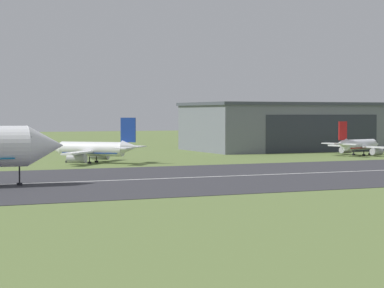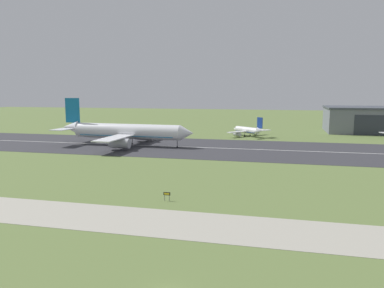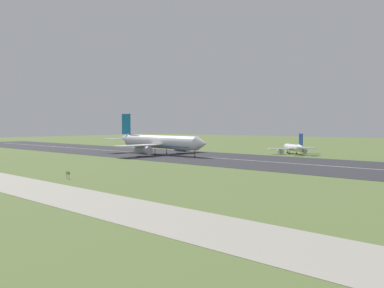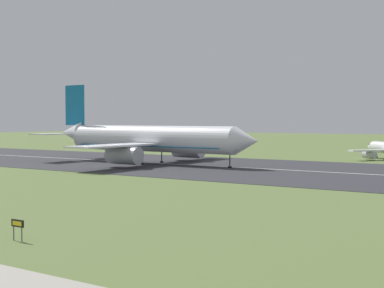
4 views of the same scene
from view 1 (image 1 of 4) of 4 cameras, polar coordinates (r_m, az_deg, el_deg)
name	(u,v)px [view 1 (image 1 of 4)]	position (r m, az deg, el deg)	size (l,w,h in m)	color
runway_strip	(189,178)	(127.62, -0.27, -2.59)	(501.15, 53.33, 0.06)	#333338
runway_centreline	(189,178)	(127.61, -0.27, -2.57)	(451.04, 0.70, 0.01)	silver
hangar_building	(293,126)	(226.35, 7.68, 1.35)	(61.82, 33.67, 14.10)	slate
airplane_parked_west	(359,145)	(198.59, 12.58, -0.08)	(17.70, 19.82, 8.90)	silver
airplane_parked_centre	(93,149)	(166.13, -7.52, -0.42)	(21.16, 21.95, 10.05)	white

